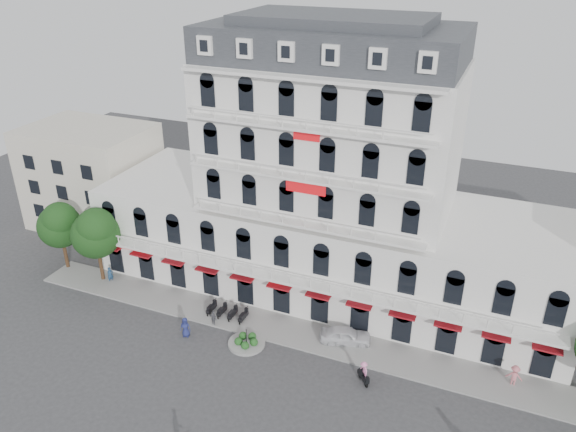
# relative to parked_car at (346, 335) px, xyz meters

# --- Properties ---
(ground) EXTENTS (120.00, 120.00, 0.00)m
(ground) POSITION_rel_parked_car_xyz_m (-4.75, -9.50, -0.74)
(ground) COLOR #38383A
(ground) RESTS_ON ground
(sidewalk) EXTENTS (53.00, 4.00, 0.16)m
(sidewalk) POSITION_rel_parked_car_xyz_m (-4.75, -0.50, -0.66)
(sidewalk) COLOR gray
(sidewalk) RESTS_ON ground
(main_building) EXTENTS (45.00, 15.00, 25.80)m
(main_building) POSITION_rel_parked_car_xyz_m (-4.75, 8.50, 9.22)
(main_building) COLOR silver
(main_building) RESTS_ON ground
(flank_building_west) EXTENTS (14.00, 10.00, 12.00)m
(flank_building_west) POSITION_rel_parked_car_xyz_m (-34.75, 10.50, 5.26)
(flank_building_west) COLOR beige
(flank_building_west) RESTS_ON ground
(traffic_island) EXTENTS (3.20, 3.20, 1.60)m
(traffic_island) POSITION_rel_parked_car_xyz_m (-7.75, -3.50, -0.49)
(traffic_island) COLOR gray
(traffic_island) RESTS_ON ground
(parked_scooter_row) EXTENTS (4.40, 1.80, 1.10)m
(parked_scooter_row) POSITION_rel_parked_car_xyz_m (-11.10, -0.70, -0.74)
(parked_scooter_row) COLOR black
(parked_scooter_row) RESTS_ON ground
(tree_west_outer) EXTENTS (4.50, 4.48, 7.76)m
(tree_west_outer) POSITION_rel_parked_car_xyz_m (-30.70, 0.48, 4.60)
(tree_west_outer) COLOR #382314
(tree_west_outer) RESTS_ON ground
(tree_west_inner) EXTENTS (4.76, 4.76, 8.25)m
(tree_west_inner) POSITION_rel_parked_car_xyz_m (-25.70, -0.02, 4.94)
(tree_west_inner) COLOR #382314
(tree_west_inner) RESTS_ON ground
(parked_car) EXTENTS (4.69, 2.96, 1.49)m
(parked_car) POSITION_rel_parked_car_xyz_m (0.00, 0.00, 0.00)
(parked_car) COLOR silver
(parked_car) RESTS_ON ground
(rider_center) EXTENTS (1.25, 1.36, 1.99)m
(rider_center) POSITION_rel_parked_car_xyz_m (2.72, -4.11, 0.29)
(rider_center) COLOR black
(rider_center) RESTS_ON ground
(pedestrian_left) EXTENTS (1.05, 0.84, 1.88)m
(pedestrian_left) POSITION_rel_parked_car_xyz_m (-13.17, -4.50, 0.20)
(pedestrian_left) COLOR navy
(pedestrian_left) RESTS_ON ground
(pedestrian_mid) EXTENTS (0.99, 0.68, 1.56)m
(pedestrian_mid) POSITION_rel_parked_car_xyz_m (-11.62, -2.26, 0.04)
(pedestrian_mid) COLOR #5A5A61
(pedestrian_mid) RESTS_ON ground
(pedestrian_right) EXTENTS (1.26, 0.77, 1.90)m
(pedestrian_right) POSITION_rel_parked_car_xyz_m (13.61, 0.00, 0.21)
(pedestrian_right) COLOR #D9737D
(pedestrian_right) RESTS_ON ground
(pedestrian_far) EXTENTS (0.64, 0.74, 1.71)m
(pedestrian_far) POSITION_rel_parked_car_xyz_m (-24.75, 0.00, 0.11)
(pedestrian_far) COLOR navy
(pedestrian_far) RESTS_ON ground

